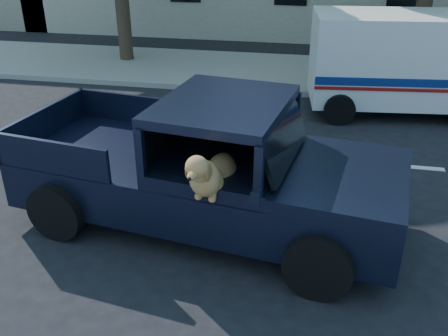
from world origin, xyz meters
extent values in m
plane|color=black|center=(0.00, 0.00, 0.00)|extent=(120.00, 120.00, 0.00)
cube|color=gray|center=(0.00, 9.20, 0.07)|extent=(60.00, 4.00, 0.15)
cylinder|color=#332619|center=(5.00, 9.60, 2.20)|extent=(0.44, 0.44, 4.40)
cube|color=black|center=(0.72, 0.77, 0.70)|extent=(6.03, 3.05, 0.73)
cube|color=black|center=(2.75, 0.46, 1.15)|extent=(1.97, 2.44, 0.18)
cube|color=black|center=(0.99, 0.73, 2.00)|extent=(2.02, 2.36, 0.13)
cube|color=black|center=(1.88, 0.59, 1.61)|extent=(0.56, 1.93, 0.63)
cube|color=black|center=(1.14, 0.20, 0.91)|extent=(0.69, 0.69, 0.42)
cube|color=black|center=(1.66, -0.78, 1.42)|extent=(0.12, 0.07, 0.18)
cube|color=silver|center=(4.23, 6.58, 0.57)|extent=(4.50, 2.41, 0.51)
cube|color=silver|center=(3.82, 6.53, 1.59)|extent=(3.69, 2.32, 1.54)
cube|color=navy|center=(3.93, 5.55, 1.03)|extent=(3.48, 0.40, 0.19)
cube|color=#9E0F0F|center=(3.93, 5.55, 0.86)|extent=(3.48, 0.40, 0.07)
camera|label=1|loc=(2.27, -5.78, 4.37)|focal=40.00mm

